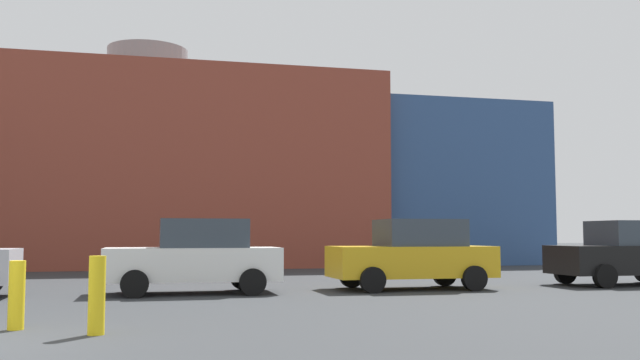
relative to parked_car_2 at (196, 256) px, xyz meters
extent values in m
cube|color=brown|center=(-1.39, 18.34, 3.50)|extent=(21.38, 13.20, 8.83)
cube|color=#2D4C7F|center=(13.62, 18.34, 3.06)|extent=(8.65, 11.88, 7.94)
cylinder|color=slate|center=(-1.39, 18.34, 8.92)|extent=(4.00, 4.00, 2.00)
cube|color=white|center=(-0.07, 0.00, -0.19)|extent=(4.23, 1.81, 0.81)
cube|color=#333D47|center=(0.18, 0.00, 0.57)|extent=(2.12, 1.61, 0.71)
cylinder|color=black|center=(-1.43, -0.93, -0.59)|extent=(0.64, 0.22, 0.64)
cylinder|color=black|center=(-1.43, 0.93, -0.59)|extent=(0.64, 0.22, 0.64)
cylinder|color=black|center=(1.29, -0.93, -0.59)|extent=(0.64, 0.22, 0.64)
cylinder|color=black|center=(1.29, 0.93, -0.59)|extent=(0.64, 0.22, 0.64)
cube|color=gold|center=(5.66, 0.00, -0.18)|extent=(4.28, 1.83, 0.81)
cube|color=#333D47|center=(5.92, 0.00, 0.59)|extent=(2.14, 1.63, 0.71)
cylinder|color=black|center=(4.29, -0.94, -0.59)|extent=(0.65, 0.22, 0.65)
cylinder|color=black|center=(4.29, 0.94, -0.59)|extent=(0.65, 0.22, 0.65)
cylinder|color=black|center=(7.04, -0.94, -0.59)|extent=(0.65, 0.22, 0.65)
cylinder|color=black|center=(7.04, 0.94, -0.59)|extent=(0.65, 0.22, 0.65)
cube|color=black|center=(12.26, 0.00, -0.18)|extent=(4.26, 1.83, 0.81)
cube|color=#333D47|center=(12.52, 0.00, 0.58)|extent=(2.13, 1.62, 0.71)
cylinder|color=black|center=(10.89, -0.93, -0.59)|extent=(0.65, 0.22, 0.65)
cylinder|color=black|center=(10.89, 0.93, -0.59)|extent=(0.65, 0.22, 0.65)
cylinder|color=yellow|center=(-1.84, -6.87, -0.34)|extent=(0.24, 0.24, 1.14)
cylinder|color=yellow|center=(-3.07, -6.02, -0.39)|extent=(0.24, 0.24, 1.05)
camera|label=1|loc=(-1.10, -17.54, 0.53)|focal=39.08mm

